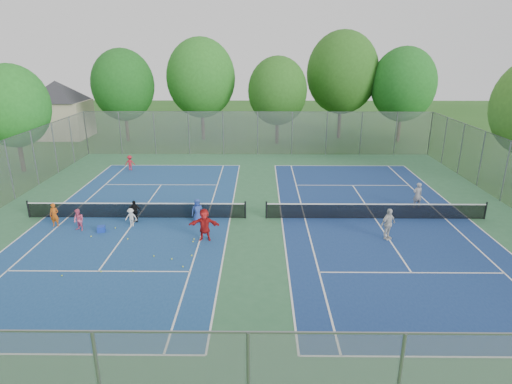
% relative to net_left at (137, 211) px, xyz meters
% --- Properties ---
extents(ground, '(120.00, 120.00, 0.00)m').
position_rel_net_left_xyz_m(ground, '(7.00, 0.00, -0.46)').
color(ground, '#25551A').
rests_on(ground, ground).
extents(court_pad, '(32.00, 32.00, 0.01)m').
position_rel_net_left_xyz_m(court_pad, '(7.00, 0.00, -0.45)').
color(court_pad, '#30653F').
rests_on(court_pad, ground).
extents(court_left, '(10.97, 23.77, 0.01)m').
position_rel_net_left_xyz_m(court_left, '(0.00, 0.00, -0.44)').
color(court_left, navy).
rests_on(court_left, court_pad).
extents(court_right, '(10.97, 23.77, 0.01)m').
position_rel_net_left_xyz_m(court_right, '(14.00, 0.00, -0.44)').
color(court_right, navy).
rests_on(court_right, court_pad).
extents(net_left, '(12.87, 0.10, 0.91)m').
position_rel_net_left_xyz_m(net_left, '(0.00, 0.00, 0.00)').
color(net_left, black).
rests_on(net_left, ground).
extents(net_right, '(12.87, 0.10, 0.91)m').
position_rel_net_left_xyz_m(net_right, '(14.00, 0.00, 0.00)').
color(net_right, black).
rests_on(net_right, ground).
extents(fence_north, '(32.00, 0.10, 4.00)m').
position_rel_net_left_xyz_m(fence_north, '(7.00, 16.00, 1.54)').
color(fence_north, gray).
rests_on(fence_north, ground).
extents(house, '(11.03, 11.03, 7.30)m').
position_rel_net_left_xyz_m(house, '(-15.00, 24.00, 3.76)').
color(house, '#B7A88C').
rests_on(house, ground).
extents(tree_nw, '(6.40, 6.40, 9.58)m').
position_rel_net_left_xyz_m(tree_nw, '(-7.00, 22.00, 5.44)').
color(tree_nw, '#443326').
rests_on(tree_nw, ground).
extents(tree_nl, '(7.20, 7.20, 10.69)m').
position_rel_net_left_xyz_m(tree_nl, '(1.00, 23.00, 6.09)').
color(tree_nl, '#443326').
rests_on(tree_nl, ground).
extents(tree_nc, '(6.00, 6.00, 8.85)m').
position_rel_net_left_xyz_m(tree_nc, '(9.00, 21.00, 4.94)').
color(tree_nc, '#443326').
rests_on(tree_nc, ground).
extents(tree_nr, '(7.60, 7.60, 11.42)m').
position_rel_net_left_xyz_m(tree_nr, '(16.00, 24.00, 6.59)').
color(tree_nr, '#443326').
rests_on(tree_nr, ground).
extents(tree_ne, '(6.60, 6.60, 9.77)m').
position_rel_net_left_xyz_m(tree_ne, '(22.00, 22.00, 5.51)').
color(tree_ne, '#443326').
rests_on(tree_ne, ground).
extents(tree_side_w, '(5.60, 5.60, 8.47)m').
position_rel_net_left_xyz_m(tree_side_w, '(-12.00, 10.00, 4.79)').
color(tree_side_w, '#443326').
rests_on(tree_side_w, ground).
extents(ball_crate, '(0.46, 0.46, 0.33)m').
position_rel_net_left_xyz_m(ball_crate, '(-1.40, -2.04, -0.29)').
color(ball_crate, '#1636AB').
rests_on(ball_crate, ground).
extents(ball_hopper, '(0.34, 0.34, 0.52)m').
position_rel_net_left_xyz_m(ball_hopper, '(3.67, 0.37, -0.20)').
color(ball_hopper, '#227E2F').
rests_on(ball_hopper, ground).
extents(student_a, '(0.50, 0.33, 1.36)m').
position_rel_net_left_xyz_m(student_a, '(-4.22, -1.30, 0.23)').
color(student_a, '#C45312').
rests_on(student_a, ground).
extents(student_b, '(0.75, 0.69, 1.24)m').
position_rel_net_left_xyz_m(student_b, '(-2.64, -1.88, 0.17)').
color(student_b, '#EC5B83').
rests_on(student_b, ground).
extents(student_c, '(0.70, 0.43, 1.06)m').
position_rel_net_left_xyz_m(student_c, '(0.03, -1.22, 0.07)').
color(student_c, silver).
rests_on(student_c, ground).
extents(student_d, '(0.77, 0.33, 1.30)m').
position_rel_net_left_xyz_m(student_d, '(0.05, -0.60, 0.20)').
color(student_d, black).
rests_on(student_d, ground).
extents(student_e, '(0.79, 0.64, 1.40)m').
position_rel_net_left_xyz_m(student_e, '(3.67, -0.60, 0.25)').
color(student_e, '#294399').
rests_on(student_e, ground).
extents(student_f, '(1.61, 0.57, 1.72)m').
position_rel_net_left_xyz_m(student_f, '(4.38, -3.02, 0.41)').
color(student_f, red).
rests_on(student_f, ground).
extents(child_far_baseline, '(0.84, 0.53, 1.24)m').
position_rel_net_left_xyz_m(child_far_baseline, '(-3.39, 10.39, 0.17)').
color(child_far_baseline, '#B11927').
rests_on(child_far_baseline, ground).
extents(instructor, '(0.65, 0.49, 1.63)m').
position_rel_net_left_xyz_m(instructor, '(17.05, 1.91, 0.36)').
color(instructor, '#969699').
rests_on(instructor, ground).
extents(teen_court_b, '(1.06, 0.88, 1.70)m').
position_rel_net_left_xyz_m(teen_court_b, '(13.89, -2.81, 0.39)').
color(teen_court_b, silver).
rests_on(teen_court_b, ground).
extents(tennis_ball_0, '(0.07, 0.07, 0.07)m').
position_rel_net_left_xyz_m(tennis_ball_0, '(2.16, -4.96, -0.42)').
color(tennis_ball_0, '#9EC12D').
rests_on(tennis_ball_0, ground).
extents(tennis_ball_1, '(0.07, 0.07, 0.07)m').
position_rel_net_left_xyz_m(tennis_ball_1, '(0.15, -6.48, -0.42)').
color(tennis_ball_1, '#DCF539').
rests_on(tennis_ball_1, ground).
extents(tennis_ball_2, '(0.07, 0.07, 0.07)m').
position_rel_net_left_xyz_m(tennis_ball_2, '(3.07, -5.25, -0.42)').
color(tennis_ball_2, '#C6E936').
rests_on(tennis_ball_2, ground).
extents(tennis_ball_3, '(0.07, 0.07, 0.07)m').
position_rel_net_left_xyz_m(tennis_ball_3, '(0.33, -3.04, -0.42)').
color(tennis_ball_3, yellow).
rests_on(tennis_ball_3, ground).
extents(tennis_ball_4, '(0.07, 0.07, 0.07)m').
position_rel_net_left_xyz_m(tennis_ball_4, '(-0.78, -1.61, -0.42)').
color(tennis_ball_4, '#BCDA32').
rests_on(tennis_ball_4, ground).
extents(tennis_ball_5, '(0.07, 0.07, 0.07)m').
position_rel_net_left_xyz_m(tennis_ball_5, '(1.56, -6.42, -0.42)').
color(tennis_ball_5, '#ADCB2F').
rests_on(tennis_ball_5, ground).
extents(tennis_ball_6, '(0.07, 0.07, 0.07)m').
position_rel_net_left_xyz_m(tennis_ball_6, '(-1.70, -2.74, -0.42)').
color(tennis_ball_6, '#D6E635').
rests_on(tennis_ball_6, ground).
extents(tennis_ball_7, '(0.07, 0.07, 0.07)m').
position_rel_net_left_xyz_m(tennis_ball_7, '(3.73, -6.00, -0.42)').
color(tennis_ball_7, '#C4DA32').
rests_on(tennis_ball_7, ground).
extents(tennis_ball_8, '(0.07, 0.07, 0.07)m').
position_rel_net_left_xyz_m(tennis_ball_8, '(3.79, -3.33, -0.42)').
color(tennis_ball_8, yellow).
rests_on(tennis_ball_8, ground).
extents(tennis_ball_9, '(0.07, 0.07, 0.07)m').
position_rel_net_left_xyz_m(tennis_ball_9, '(3.80, -3.03, -0.42)').
color(tennis_ball_9, '#CCD932').
rests_on(tennis_ball_9, ground).
extents(tennis_ball_10, '(0.07, 0.07, 0.07)m').
position_rel_net_left_xyz_m(tennis_ball_10, '(3.96, -4.89, -0.42)').
color(tennis_ball_10, '#CAE334').
rests_on(tennis_ball_10, ground).
extents(tennis_ball_11, '(0.07, 0.07, 0.07)m').
position_rel_net_left_xyz_m(tennis_ball_11, '(-1.44, -6.86, -0.42)').
color(tennis_ball_11, '#AED130').
rests_on(tennis_ball_11, ground).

